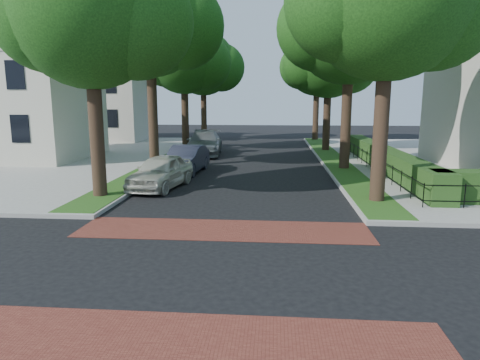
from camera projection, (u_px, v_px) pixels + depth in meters
name	position (u px, v px, depth m)	size (l,w,h in m)	color
ground	(208.00, 270.00, 10.12)	(120.00, 120.00, 0.00)	black
crosswalk_far	(224.00, 230.00, 13.25)	(9.00, 2.20, 0.01)	maroon
crosswalk_near	(177.00, 346.00, 6.98)	(9.00, 2.20, 0.01)	maroon
grass_strip_ne	(333.00, 158.00, 28.37)	(1.60, 29.80, 0.02)	#224814
grass_strip_nw	(173.00, 157.00, 29.23)	(1.60, 29.80, 0.02)	#224814
tree_right_mid	(352.00, 25.00, 23.14)	(8.25, 7.09, 11.22)	black
tree_right_far	(330.00, 60.00, 32.13)	(7.25, 6.23, 9.74)	black
tree_right_back	(318.00, 65.00, 40.89)	(7.50, 6.45, 10.20)	black
tree_left_near	(94.00, 12.00, 16.29)	(7.50, 6.45, 10.20)	black
tree_left_mid	(152.00, 21.00, 23.94)	(8.00, 6.88, 11.48)	black
tree_left_far	(186.00, 59.00, 32.96)	(7.00, 6.02, 9.86)	black
tree_left_back	(205.00, 64.00, 41.74)	(7.75, 6.66, 10.44)	black
hedge_main_road	(384.00, 158.00, 24.06)	(1.00, 18.00, 1.20)	#1E4116
fence_main_road	(369.00, 161.00, 24.15)	(0.06, 18.00, 0.90)	black
house_left_near	(15.00, 83.00, 28.04)	(10.00, 9.00, 10.14)	beige
house_left_far	(101.00, 89.00, 41.76)	(10.00, 9.00, 10.14)	beige
parked_car_front	(161.00, 172.00, 19.42)	(1.80, 4.48, 1.53)	beige
parked_car_middle	(186.00, 159.00, 23.48)	(1.60, 4.60, 1.52)	#222533
parked_car_rear	(204.00, 143.00, 31.33)	(2.42, 5.94, 1.72)	gray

